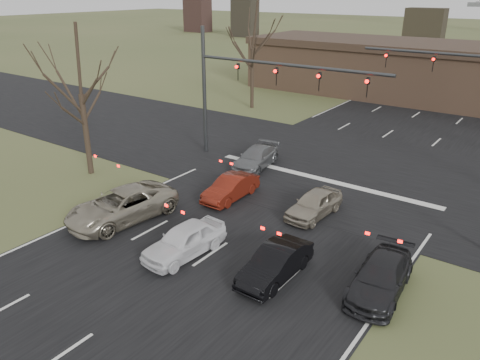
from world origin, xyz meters
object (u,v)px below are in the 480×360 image
object	(u,v)px
building	(465,75)
car_grey_ahead	(256,158)
mast_arm_near	(247,80)
car_white_sedan	(185,240)
car_charcoal_sedan	(380,277)
car_red_ahead	(231,188)
car_black_hatch	(275,263)
car_silver_suv	(122,205)
car_silver_ahead	(314,204)

from	to	relation	value
building	car_grey_ahead	xyz separation A→B (m)	(-6.16, -25.50, -2.07)
mast_arm_near	car_white_sedan	world-z (taller)	mast_arm_near
car_charcoal_sedan	car_grey_ahead	size ratio (longest dim) A/B	1.01
car_grey_ahead	car_red_ahead	bearing A→B (deg)	-79.54
building	car_black_hatch	world-z (taller)	building
building	car_grey_ahead	size ratio (longest dim) A/B	10.32
car_charcoal_sedan	car_red_ahead	xyz separation A→B (m)	(-9.13, 3.34, -0.00)
car_white_sedan	car_charcoal_sedan	distance (m)	7.67
car_silver_suv	car_grey_ahead	size ratio (longest dim) A/B	1.29
car_charcoal_sedan	car_black_hatch	bearing A→B (deg)	-162.99
car_charcoal_sedan	car_red_ahead	bearing A→B (deg)	154.87
car_red_ahead	car_silver_suv	bearing A→B (deg)	-119.46
car_black_hatch	car_grey_ahead	xyz separation A→B (m)	(-7.16, 9.35, -0.01)
car_silver_ahead	building	bearing A→B (deg)	93.16
car_white_sedan	car_silver_ahead	bearing A→B (deg)	71.81
car_red_ahead	car_silver_ahead	distance (m)	4.46
mast_arm_near	car_silver_suv	xyz separation A→B (m)	(-0.08, -9.98, -4.33)
car_black_hatch	car_white_sedan	bearing A→B (deg)	-169.00
car_charcoal_sedan	mast_arm_near	bearing A→B (deg)	139.25
car_grey_ahead	car_silver_ahead	size ratio (longest dim) A/B	1.14
car_black_hatch	car_grey_ahead	size ratio (longest dim) A/B	0.90
car_grey_ahead	car_charcoal_sedan	bearing A→B (deg)	-44.58
mast_arm_near	car_silver_suv	bearing A→B (deg)	-90.47
building	car_charcoal_sedan	world-z (taller)	building
car_black_hatch	car_charcoal_sedan	size ratio (longest dim) A/B	0.90
building	car_white_sedan	xyz separation A→B (m)	(-2.86, -35.59, -2.01)
car_silver_suv	car_red_ahead	distance (m)	5.58
mast_arm_near	car_charcoal_sedan	distance (m)	15.12
building	car_silver_ahead	distance (m)	29.42
car_silver_suv	mast_arm_near	bearing A→B (deg)	97.01
car_white_sedan	car_grey_ahead	xyz separation A→B (m)	(-3.30, 10.09, -0.06)
car_charcoal_sedan	car_silver_suv	bearing A→B (deg)	-177.55
car_silver_suv	car_grey_ahead	bearing A→B (deg)	90.56
car_charcoal_sedan	car_silver_ahead	world-z (taller)	car_silver_ahead
car_white_sedan	building	bearing A→B (deg)	90.01
car_charcoal_sedan	car_white_sedan	bearing A→B (deg)	-168.69
car_charcoal_sedan	building	bearing A→B (deg)	92.61
building	car_red_ahead	bearing A→B (deg)	-98.76
car_silver_suv	car_red_ahead	bearing A→B (deg)	68.79
car_silver_suv	car_charcoal_sedan	bearing A→B (deg)	14.98
car_charcoal_sedan	car_grey_ahead	bearing A→B (deg)	138.31
car_silver_suv	car_grey_ahead	world-z (taller)	car_silver_suv
car_grey_ahead	building	bearing A→B (deg)	68.47
car_black_hatch	car_grey_ahead	world-z (taller)	car_black_hatch
building	car_red_ahead	distance (m)	30.51
car_silver_suv	car_black_hatch	world-z (taller)	car_silver_suv
car_red_ahead	car_silver_ahead	world-z (taller)	car_silver_ahead
car_charcoal_sedan	car_grey_ahead	distance (m)	13.29
car_black_hatch	car_silver_ahead	bearing A→B (deg)	102.78
car_grey_ahead	car_silver_ahead	distance (m)	7.06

